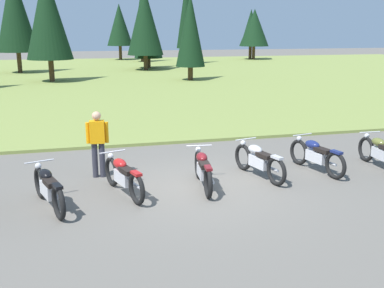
{
  "coord_description": "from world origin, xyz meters",
  "views": [
    {
      "loc": [
        -2.69,
        -9.83,
        3.62
      ],
      "look_at": [
        0.0,
        0.6,
        0.9
      ],
      "focal_mm": 42.75,
      "sensor_mm": 36.0,
      "label": 1
    }
  ],
  "objects_px": {
    "motorcycle_black": "(48,188)",
    "motorcycle_olive": "(381,152)",
    "motorcycle_maroon": "(203,169)",
    "motorcycle_silver": "(259,160)",
    "motorcycle_red": "(123,176)",
    "motorcycle_navy": "(316,155)",
    "rider_with_back_turned": "(98,140)"
  },
  "relations": [
    {
      "from": "motorcycle_silver",
      "to": "motorcycle_navy",
      "type": "distance_m",
      "value": 1.64
    },
    {
      "from": "motorcycle_black",
      "to": "motorcycle_olive",
      "type": "relative_size",
      "value": 0.97
    },
    {
      "from": "motorcycle_navy",
      "to": "rider_with_back_turned",
      "type": "xyz_separation_m",
      "value": [
        -5.51,
        0.93,
        0.51
      ]
    },
    {
      "from": "motorcycle_red",
      "to": "motorcycle_silver",
      "type": "xyz_separation_m",
      "value": [
        3.41,
        0.4,
        0.0
      ]
    },
    {
      "from": "motorcycle_red",
      "to": "motorcycle_olive",
      "type": "distance_m",
      "value": 6.86
    },
    {
      "from": "motorcycle_olive",
      "to": "motorcycle_maroon",
      "type": "bearing_deg",
      "value": -176.88
    },
    {
      "from": "motorcycle_maroon",
      "to": "motorcycle_silver",
      "type": "relative_size",
      "value": 1.02
    },
    {
      "from": "motorcycle_maroon",
      "to": "motorcycle_navy",
      "type": "relative_size",
      "value": 1.01
    },
    {
      "from": "motorcycle_maroon",
      "to": "motorcycle_red",
      "type": "bearing_deg",
      "value": -179.33
    },
    {
      "from": "motorcycle_maroon",
      "to": "motorcycle_navy",
      "type": "distance_m",
      "value": 3.22
    },
    {
      "from": "motorcycle_silver",
      "to": "motorcycle_olive",
      "type": "relative_size",
      "value": 0.98
    },
    {
      "from": "motorcycle_maroon",
      "to": "motorcycle_olive",
      "type": "height_order",
      "value": "same"
    },
    {
      "from": "motorcycle_black",
      "to": "rider_with_back_turned",
      "type": "bearing_deg",
      "value": 58.5
    },
    {
      "from": "motorcycle_navy",
      "to": "motorcycle_olive",
      "type": "bearing_deg",
      "value": -6.07
    },
    {
      "from": "motorcycle_black",
      "to": "motorcycle_red",
      "type": "bearing_deg",
      "value": 14.68
    },
    {
      "from": "motorcycle_maroon",
      "to": "motorcycle_silver",
      "type": "bearing_deg",
      "value": 13.67
    },
    {
      "from": "motorcycle_black",
      "to": "motorcycle_navy",
      "type": "relative_size",
      "value": 0.98
    },
    {
      "from": "motorcycle_silver",
      "to": "motorcycle_navy",
      "type": "relative_size",
      "value": 1.0
    },
    {
      "from": "motorcycle_silver",
      "to": "rider_with_back_turned",
      "type": "distance_m",
      "value": 4.03
    },
    {
      "from": "motorcycle_black",
      "to": "motorcycle_maroon",
      "type": "xyz_separation_m",
      "value": [
        3.44,
        0.44,
        0.0
      ]
    },
    {
      "from": "motorcycle_red",
      "to": "motorcycle_olive",
      "type": "bearing_deg",
      "value": 2.46
    },
    {
      "from": "motorcycle_navy",
      "to": "motorcycle_olive",
      "type": "height_order",
      "value": "same"
    },
    {
      "from": "motorcycle_olive",
      "to": "rider_with_back_turned",
      "type": "distance_m",
      "value": 7.42
    },
    {
      "from": "motorcycle_maroon",
      "to": "motorcycle_navy",
      "type": "bearing_deg",
      "value": 8.3
    },
    {
      "from": "motorcycle_black",
      "to": "rider_with_back_turned",
      "type": "distance_m",
      "value": 2.21
    },
    {
      "from": "motorcycle_red",
      "to": "motorcycle_olive",
      "type": "height_order",
      "value": "same"
    },
    {
      "from": "motorcycle_black",
      "to": "motorcycle_olive",
      "type": "height_order",
      "value": "same"
    },
    {
      "from": "motorcycle_black",
      "to": "motorcycle_maroon",
      "type": "relative_size",
      "value": 0.97
    },
    {
      "from": "motorcycle_silver",
      "to": "motorcycle_navy",
      "type": "xyz_separation_m",
      "value": [
        1.64,
        0.09,
        0.0
      ]
    },
    {
      "from": "motorcycle_olive",
      "to": "motorcycle_black",
      "type": "bearing_deg",
      "value": -175.2
    },
    {
      "from": "motorcycle_red",
      "to": "motorcycle_navy",
      "type": "xyz_separation_m",
      "value": [
        5.05,
        0.49,
        0.0
      ]
    },
    {
      "from": "motorcycle_navy",
      "to": "rider_with_back_turned",
      "type": "relative_size",
      "value": 1.24
    }
  ]
}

